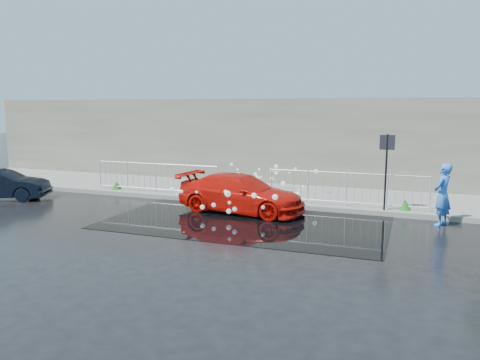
{
  "coord_description": "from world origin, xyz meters",
  "views": [
    {
      "loc": [
        4.99,
        -11.68,
        3.3
      ],
      "look_at": [
        -0.19,
        2.13,
        1.0
      ],
      "focal_mm": 35.0,
      "sensor_mm": 36.0,
      "label": 1
    }
  ],
  "objects_px": {
    "red_car": "(241,193)",
    "person": "(443,195)",
    "dark_car": "(1,185)",
    "sign_post": "(386,160)"
  },
  "relations": [
    {
      "from": "red_car",
      "to": "person",
      "type": "height_order",
      "value": "person"
    },
    {
      "from": "dark_car",
      "to": "person",
      "type": "xyz_separation_m",
      "value": [
        14.69,
        1.52,
        0.34
      ]
    },
    {
      "from": "sign_post",
      "to": "person",
      "type": "distance_m",
      "value": 1.95
    },
    {
      "from": "sign_post",
      "to": "red_car",
      "type": "bearing_deg",
      "value": -165.13
    },
    {
      "from": "person",
      "to": "sign_post",
      "type": "bearing_deg",
      "value": -89.02
    },
    {
      "from": "person",
      "to": "red_car",
      "type": "bearing_deg",
      "value": -59.81
    },
    {
      "from": "sign_post",
      "to": "person",
      "type": "relative_size",
      "value": 1.41
    },
    {
      "from": "red_car",
      "to": "dark_car",
      "type": "relative_size",
      "value": 1.26
    },
    {
      "from": "dark_car",
      "to": "person",
      "type": "bearing_deg",
      "value": -107.57
    },
    {
      "from": "sign_post",
      "to": "red_car",
      "type": "xyz_separation_m",
      "value": [
        -4.29,
        -1.14,
        -1.12
      ]
    }
  ]
}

